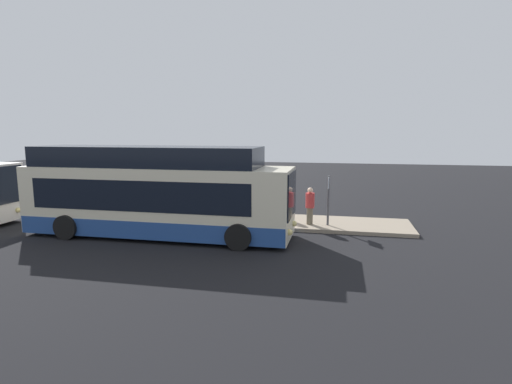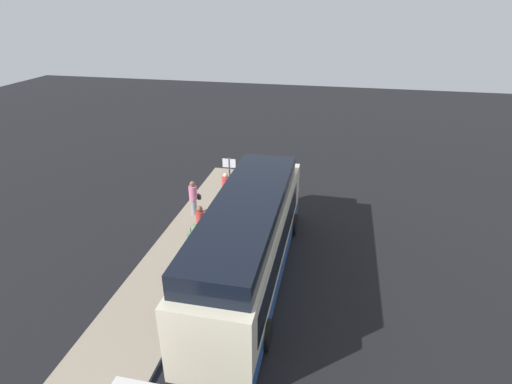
% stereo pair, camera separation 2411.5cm
% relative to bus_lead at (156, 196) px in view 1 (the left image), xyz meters
% --- Properties ---
extents(ground, '(80.00, 80.00, 0.00)m').
position_rel_bus_lead_xyz_m(ground, '(0.62, 0.18, -1.67)').
color(ground, black).
extents(platform, '(20.00, 2.95, 0.16)m').
position_rel_bus_lead_xyz_m(platform, '(0.62, 3.26, -1.59)').
color(platform, gray).
rests_on(platform, ground).
extents(bus_lead, '(11.14, 2.88, 3.70)m').
position_rel_bus_lead_xyz_m(bus_lead, '(0.00, 0.00, 0.00)').
color(bus_lead, beige).
rests_on(bus_lead, ground).
extents(passenger_boarding, '(0.67, 0.65, 1.83)m').
position_rel_bus_lead_xyz_m(passenger_boarding, '(4.41, 3.92, -0.52)').
color(passenger_boarding, gray).
rests_on(passenger_boarding, platform).
extents(passenger_waiting, '(0.61, 0.55, 1.86)m').
position_rel_bus_lead_xyz_m(passenger_waiting, '(1.89, 2.69, -0.48)').
color(passenger_waiting, '#4C476B').
rests_on(passenger_waiting, platform).
extents(passenger_with_bags, '(0.55, 0.55, 1.67)m').
position_rel_bus_lead_xyz_m(passenger_with_bags, '(6.11, 2.70, -0.61)').
color(passenger_with_bags, '#6B604C').
rests_on(passenger_with_bags, platform).
extents(suitcase, '(0.43, 0.20, 0.94)m').
position_rel_bus_lead_xyz_m(suitcase, '(1.54, 3.02, -1.15)').
color(suitcase, '#598C59').
rests_on(suitcase, platform).
extents(sign_post, '(0.10, 0.73, 2.22)m').
position_rel_bus_lead_xyz_m(sign_post, '(6.91, 2.70, -0.08)').
color(sign_post, '#4C4C51').
rests_on(sign_post, platform).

